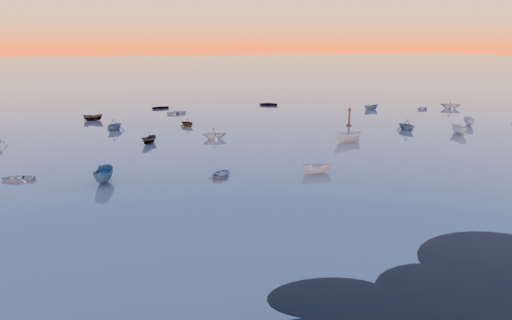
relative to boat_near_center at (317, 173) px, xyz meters
name	(u,v)px	position (x,y,z in m)	size (l,w,h in m)	color
ground	(171,97)	(-8.23, 76.00, 0.00)	(600.00, 600.00, 0.00)	#665C55
mud_lobes	(348,292)	(-8.23, -25.00, 0.01)	(140.00, 6.00, 0.07)	black
moored_fleet	(201,130)	(-8.23, 29.00, 0.00)	(124.00, 58.00, 1.20)	beige
boat_near_center	(317,173)	(0.00, 0.00, 0.00)	(3.54, 1.50, 1.23)	beige
boat_near_right	(406,130)	(23.76, 20.73, 0.00)	(3.83, 1.72, 1.34)	#3D6076
channel_marker	(349,118)	(16.58, 26.71, 1.29)	(0.92, 0.92, 3.26)	#4F1811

